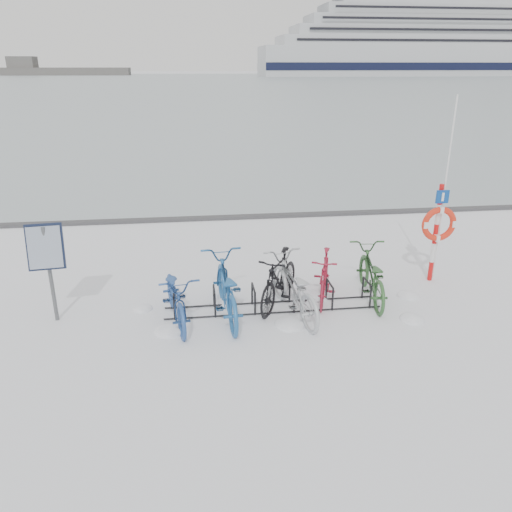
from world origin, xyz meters
name	(u,v)px	position (x,y,z in m)	size (l,w,h in m)	color
ground	(273,308)	(0.00, 0.00, 0.00)	(900.00, 900.00, 0.00)	white
ice_sheet	(193,81)	(0.00, 155.00, 0.01)	(400.00, 298.00, 0.02)	#A9B6BE
quay_edge	(241,217)	(0.00, 5.90, 0.05)	(400.00, 0.25, 0.10)	#3F3F42
bike_rack	(273,299)	(0.00, 0.00, 0.18)	(4.00, 0.48, 0.46)	black
info_board	(46,253)	(-3.88, 0.02, 1.29)	(0.62, 0.29, 1.79)	#595B5E
lifebuoy_station	(439,224)	(3.50, 0.82, 1.26)	(0.72, 0.22, 3.74)	red
cruise_ferry	(420,45)	(100.23, 218.53, 12.73)	(142.30, 26.83, 46.76)	silver
bike_0	(176,294)	(-1.75, -0.23, 0.50)	(0.67, 1.92, 1.01)	#274C8E
bike_1	(226,286)	(-0.87, -0.14, 0.56)	(0.75, 2.15, 1.13)	#235C99
bike_2	(279,278)	(0.14, 0.18, 0.54)	(0.50, 1.78, 1.07)	black
bike_3	(293,286)	(0.33, -0.23, 0.54)	(0.72, 2.07, 1.09)	#A9ADB1
bike_4	(325,275)	(1.05, 0.30, 0.49)	(0.46, 1.63, 0.98)	maroon
bike_5	(371,273)	(1.95, 0.23, 0.52)	(0.69, 1.97, 1.03)	#2E592C
snow_drifts	(291,311)	(0.31, -0.17, 0.00)	(5.55, 1.79, 0.19)	white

